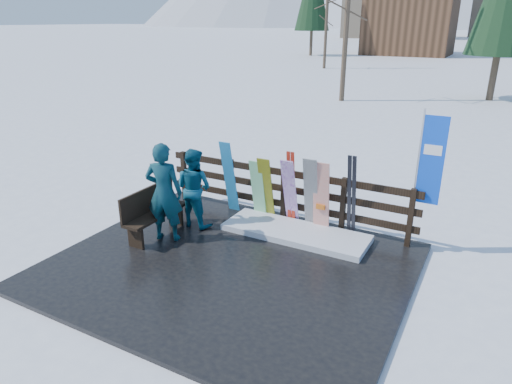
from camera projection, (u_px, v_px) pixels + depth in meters
The scene contains 16 objects.
ground at pixel (230, 268), 8.04m from camera, with size 700.00×700.00×0.00m, color white.
deck at pixel (230, 266), 8.02m from camera, with size 6.00×5.00×0.08m, color black.
fence at pixel (284, 190), 9.58m from camera, with size 5.60×0.10×1.15m.
snow_patch at pixel (295, 233), 9.05m from camera, with size 2.89×1.00×0.12m, color white.
bench at pixel (153, 210), 8.94m from camera, with size 0.41×1.50×0.97m.
snowboard_0 at pixel (229, 177), 9.88m from camera, with size 0.26×0.03×1.68m, color #2280BB.
snowboard_1 at pixel (258, 190), 9.62m from camera, with size 0.29×0.03×1.34m, color white.
snowboard_2 at pixel (266, 189), 9.52m from camera, with size 0.28×0.03×1.44m, color yellow.
snowboard_3 at pixel (290, 192), 9.27m from camera, with size 0.28×0.03×1.51m, color white.
snowboard_4 at pixel (311, 195), 9.05m from camera, with size 0.29×0.03×1.56m, color black.
snowboard_5 at pixel (321, 198), 8.96m from camera, with size 0.33×0.03×1.50m, color silver.
ski_pair_a at pixel (291, 188), 9.31m from camera, with size 0.16×0.19×1.59m.
ski_pair_b at pixel (352, 196), 8.72m from camera, with size 0.17×0.34×1.70m.
rental_flag at pixel (428, 166), 8.05m from camera, with size 0.45×0.04×2.60m.
person_front at pixel (164, 192), 8.61m from camera, with size 0.70×0.46×1.93m, color #105351.
person_back at pixel (194, 188), 9.27m from camera, with size 0.80×0.62×1.64m, color #10506B.
Camera 1 is at (3.77, -5.96, 4.10)m, focal length 32.00 mm.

